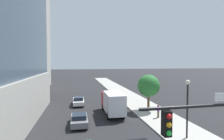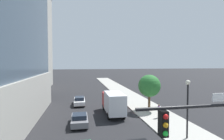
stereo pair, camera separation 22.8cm
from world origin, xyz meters
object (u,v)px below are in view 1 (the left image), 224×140
object	(u,v)px
street_tree	(149,86)
box_truck	(113,102)
pedestrian_purple_shirt	(158,111)
construction_building	(20,28)
car_white	(79,101)
traffic_light_pole	(224,133)
car_gray	(79,119)
street_lamp	(187,100)

from	to	relation	value
street_tree	box_truck	xyz separation A→B (m)	(-5.69, -0.63, -2.08)
street_tree	pedestrian_purple_shirt	xyz separation A→B (m)	(-0.17, -3.62, -2.83)
box_truck	pedestrian_purple_shirt	distance (m)	6.33
street_tree	pedestrian_purple_shirt	bearing A→B (deg)	-92.69
construction_building	car_white	bearing A→B (deg)	-55.70
traffic_light_pole	street_tree	xyz separation A→B (m)	(4.29, 18.18, -0.43)
street_tree	car_white	bearing A→B (deg)	150.06
construction_building	car_gray	xyz separation A→B (m)	(16.01, -33.49, -16.54)
street_tree	box_truck	bearing A→B (deg)	-173.70
traffic_light_pole	car_gray	xyz separation A→B (m)	(-6.14, 14.17, -3.61)
traffic_light_pole	street_tree	distance (m)	18.69
pedestrian_purple_shirt	traffic_light_pole	bearing A→B (deg)	-105.81
construction_building	car_gray	bearing A→B (deg)	-64.46
construction_building	box_truck	xyz separation A→B (m)	(20.75, -30.10, -15.44)
box_truck	street_tree	bearing A→B (deg)	6.30
street_lamp	pedestrian_purple_shirt	bearing A→B (deg)	88.93
construction_building	car_white	world-z (taller)	construction_building
box_truck	pedestrian_purple_shirt	xyz separation A→B (m)	(5.52, -2.99, -0.75)
car_gray	street_tree	bearing A→B (deg)	21.06
car_white	car_gray	xyz separation A→B (m)	(-0.00, -10.03, -0.05)
street_lamp	traffic_light_pole	bearing A→B (deg)	-115.72
traffic_light_pole	pedestrian_purple_shirt	distance (m)	15.49
street_tree	traffic_light_pole	bearing A→B (deg)	-103.29
street_tree	car_white	size ratio (longest dim) A/B	1.16
street_tree	box_truck	size ratio (longest dim) A/B	0.79
car_white	box_truck	size ratio (longest dim) A/B	0.68
street_tree	pedestrian_purple_shirt	distance (m)	4.60
street_lamp	box_truck	bearing A→B (deg)	120.34
street_lamp	street_tree	distance (m)	9.87
pedestrian_purple_shirt	street_tree	bearing A→B (deg)	87.31
car_white	pedestrian_purple_shirt	xyz separation A→B (m)	(10.26, -9.63, 0.31)
street_lamp	pedestrian_purple_shirt	distance (m)	6.84
street_lamp	box_truck	distance (m)	10.89
car_gray	car_white	bearing A→B (deg)	90.00
car_white	box_truck	distance (m)	8.23
street_tree	car_white	xyz separation A→B (m)	(-10.43, 6.01, -3.14)
box_truck	traffic_light_pole	bearing A→B (deg)	-85.44
construction_building	street_tree	distance (m)	41.79
car_gray	box_truck	distance (m)	5.93
street_lamp	car_white	bearing A→B (deg)	122.59
construction_building	box_truck	size ratio (longest dim) A/B	5.64
construction_building	pedestrian_purple_shirt	xyz separation A→B (m)	(26.27, -33.09, -16.19)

